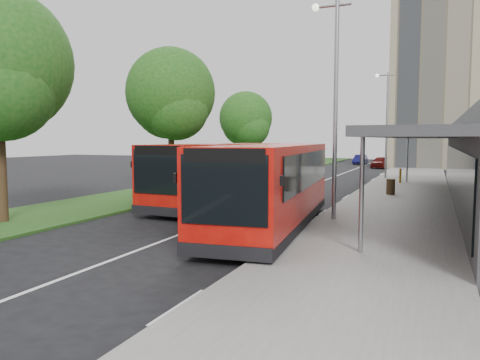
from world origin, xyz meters
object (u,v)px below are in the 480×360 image
(lamp_post_near, at_px, (333,96))
(tree_mid, at_px, (171,99))
(bus_second, at_px, (220,173))
(bollard, at_px, (400,176))
(tree_far, at_px, (246,122))
(lamp_post_far, at_px, (386,118))
(car_far, at_px, (360,159))
(litter_bin, at_px, (391,187))
(bus_main, at_px, (272,186))
(car_near, at_px, (380,162))

(lamp_post_near, bearing_deg, tree_mid, 147.64)
(bus_second, xyz_separation_m, bollard, (7.34, 13.40, -0.85))
(tree_far, relative_size, bus_second, 0.68)
(lamp_post_far, bearing_deg, car_far, 102.76)
(litter_bin, bearing_deg, tree_far, 140.77)
(lamp_post_near, relative_size, bus_main, 0.76)
(tree_mid, bearing_deg, bollard, 36.04)
(bollard, xyz_separation_m, car_far, (-6.41, 25.91, -0.04))
(bus_main, bearing_deg, lamp_post_near, 47.08)
(tree_far, bearing_deg, bus_main, -65.91)
(bus_main, height_order, car_near, bus_main)
(lamp_post_far, height_order, bus_second, lamp_post_far)
(tree_mid, xyz_separation_m, car_near, (9.28, 27.91, -4.88))
(tree_far, distance_m, bollard, 13.45)
(tree_far, distance_m, lamp_post_far, 11.17)
(bollard, bearing_deg, bus_main, -99.44)
(tree_far, distance_m, lamp_post_near, 22.06)
(litter_bin, relative_size, car_far, 0.23)
(bus_second, xyz_separation_m, litter_bin, (7.32, 6.05, -0.92))
(bus_second, bearing_deg, lamp_post_far, 73.66)
(bollard, bearing_deg, bus_second, -118.70)
(tree_far, xyz_separation_m, bus_main, (9.49, -21.21, -3.08))
(tree_far, xyz_separation_m, bollard, (12.54, -2.88, -3.94))
(tree_far, height_order, car_near, tree_far)
(litter_bin, height_order, bollard, bollard)
(bollard, bearing_deg, lamp_post_near, -94.97)
(bus_main, bearing_deg, car_far, 88.65)
(lamp_post_far, relative_size, car_far, 2.20)
(tree_far, relative_size, car_near, 1.88)
(tree_mid, bearing_deg, litter_bin, 8.07)
(lamp_post_near, relative_size, car_far, 2.20)
(tree_far, bearing_deg, car_near, 59.74)
(bollard, xyz_separation_m, car_near, (-3.25, 18.79, 0.00))
(car_near, relative_size, car_far, 1.04)
(lamp_post_far, bearing_deg, car_near, 97.03)
(tree_far, distance_m, litter_bin, 16.66)
(bus_main, distance_m, car_far, 44.38)
(tree_mid, bearing_deg, car_far, 80.08)
(tree_mid, bearing_deg, bus_second, -39.45)
(tree_mid, relative_size, bus_main, 0.81)
(bus_second, bearing_deg, car_far, 91.30)
(bus_second, relative_size, car_near, 2.75)
(car_near, bearing_deg, bollard, -74.13)
(bus_second, relative_size, car_far, 2.85)
(bus_main, xyz_separation_m, bus_second, (-4.29, 4.93, -0.01))
(tree_far, bearing_deg, litter_bin, -39.23)
(tree_mid, distance_m, litter_bin, 13.58)
(tree_mid, distance_m, tree_far, 12.04)
(car_near, xyz_separation_m, car_far, (-3.15, 7.12, -0.04))
(lamp_post_far, bearing_deg, litter_bin, -82.90)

